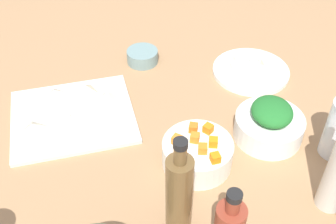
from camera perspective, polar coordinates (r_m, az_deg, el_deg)
tabletop at (r=99.88cm, az=0.00°, el=-2.77°), size 190.00×190.00×3.00cm
cutting_board at (r=103.48cm, az=-12.61°, el=-0.57°), size 30.33×27.05×1.00cm
plate_tofu at (r=116.82cm, az=11.02°, el=5.40°), size 20.39×20.39×1.20cm
bowl_greens at (r=97.64cm, az=13.32°, el=-2.00°), size 15.31×15.31×5.54cm
bowl_carrots at (r=89.43cm, az=3.95°, el=-5.60°), size 14.75×14.75×5.90cm
bowl_small_side at (r=118.43cm, az=-3.44°, el=7.45°), size 8.53×8.53×3.59cm
bottle_0 at (r=73.39cm, az=1.48°, el=-11.28°), size 4.66×4.66×23.54cm
carrot_cube_0 at (r=86.66cm, az=6.08°, el=-4.04°), size 2.22×2.22×1.80cm
carrot_cube_1 at (r=87.22cm, az=3.62°, el=-3.45°), size 2.36×2.36×1.80cm
carrot_cube_2 at (r=84.26cm, az=1.47°, el=-5.45°), size 1.89×1.89×1.80cm
carrot_cube_3 at (r=86.65cm, az=1.06°, el=-3.74°), size 2.53×2.53×1.80cm
carrot_cube_4 at (r=83.80cm, az=6.35°, el=-6.12°), size 1.98×1.98×1.80cm
carrot_cube_5 at (r=89.34cm, az=5.40°, el=-2.22°), size 2.54×2.54×1.80cm
carrot_cube_6 at (r=89.26cm, az=3.41°, el=-2.13°), size 2.31×2.31×1.80cm
carrot_cube_7 at (r=85.21cm, az=4.67°, el=-4.92°), size 2.16×2.16×1.80cm
chopped_greens_mound at (r=94.47cm, az=13.76°, el=0.08°), size 11.00×11.84×4.01cm
tofu_cube_0 at (r=114.63cm, az=8.96°, el=5.95°), size 2.52×2.52×2.20cm
tofu_cube_1 at (r=118.52cm, az=11.52°, el=6.93°), size 3.01×3.01×2.20cm
tofu_cube_2 at (r=113.67cm, az=10.84°, el=5.33°), size 3.01×3.01×2.20cm
tofu_cube_3 at (r=117.28cm, az=13.00°, el=6.25°), size 2.30×2.30×2.20cm
tofu_cube_4 at (r=117.79cm, az=9.35°, el=7.00°), size 2.63×2.63×2.20cm
dumpling_0 at (r=100.58cm, az=-17.59°, el=-2.00°), size 6.52×6.29×2.23cm
dumpling_1 at (r=108.23cm, az=-11.04°, el=3.09°), size 7.12×6.67×2.37cm
dumpling_2 at (r=100.44cm, az=-12.63°, el=-0.93°), size 4.74×5.12×2.11cm
dumpling_3 at (r=108.59cm, az=-14.88°, el=2.41°), size 6.35×5.83×2.12cm
dumpling_4 at (r=105.28cm, az=-8.06°, el=2.24°), size 5.39×5.11×2.38cm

